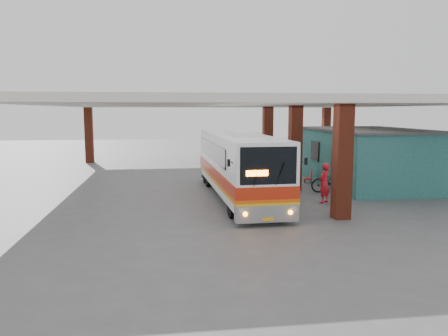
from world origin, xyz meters
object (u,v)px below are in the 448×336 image
at_px(red_chair, 310,176).
at_px(motorcycle, 333,182).
at_px(pedestrian, 324,183).
at_px(coach_bus, 238,164).

bearing_deg(red_chair, motorcycle, -73.22).
bearing_deg(pedestrian, red_chair, -140.59).
xyz_separation_m(coach_bus, motorcycle, (4.93, 0.61, -1.03)).
height_order(coach_bus, red_chair, coach_bus).
relative_size(coach_bus, motorcycle, 5.19).
xyz_separation_m(motorcycle, red_chair, (-0.16, 2.98, -0.18)).
bearing_deg(coach_bus, pedestrian, -26.70).
distance_m(motorcycle, pedestrian, 2.68).
distance_m(coach_bus, red_chair, 6.09).
height_order(motorcycle, pedestrian, pedestrian).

